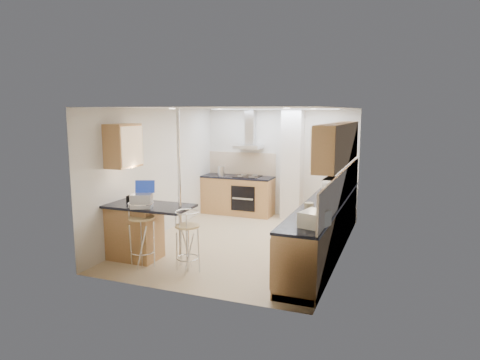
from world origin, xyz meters
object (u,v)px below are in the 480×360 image
at_px(bread_bin, 314,219).
at_px(bar_stool_near, 142,234).
at_px(microwave, 335,187).
at_px(bar_stool_end, 188,241).
at_px(laptop, 142,201).

bearing_deg(bread_bin, bar_stool_near, -164.18).
xyz_separation_m(microwave, bar_stool_end, (-1.87, -2.20, -0.60)).
xyz_separation_m(bar_stool_near, bar_stool_end, (0.79, 0.04, -0.04)).
distance_m(microwave, laptop, 3.46).
xyz_separation_m(microwave, laptop, (-2.67, -2.21, -0.03)).
bearing_deg(microwave, bar_stool_end, 142.02).
height_order(laptop, bar_stool_near, laptop).
height_order(microwave, bar_stool_end, microwave).
distance_m(bar_stool_near, bar_stool_end, 0.79).
relative_size(bar_stool_end, bread_bin, 2.43).
bearing_deg(bar_stool_near, microwave, 55.12).
bearing_deg(microwave, bar_stool_near, 132.47).
xyz_separation_m(microwave, bread_bin, (0.07, -2.24, -0.05)).
bearing_deg(bar_stool_near, laptop, 121.47).
height_order(bar_stool_near, bar_stool_end, bar_stool_near).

